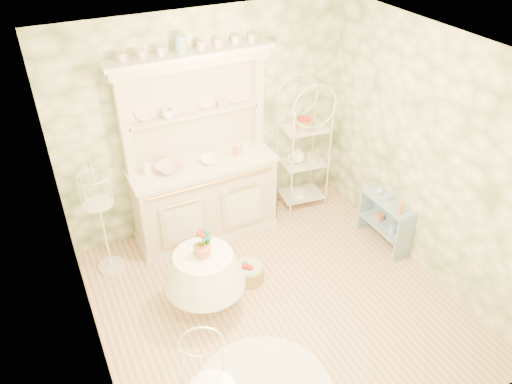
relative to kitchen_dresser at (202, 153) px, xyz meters
name	(u,v)px	position (x,y,z in m)	size (l,w,h in m)	color
floor	(277,304)	(0.20, -1.52, -1.15)	(3.60, 3.60, 0.00)	tan
ceiling	(285,58)	(0.20, -1.52, 1.56)	(3.60, 3.60, 0.00)	white
wall_left	(80,259)	(-1.60, -1.52, 0.21)	(3.60, 3.60, 0.00)	#F5E8C3
wall_right	(429,158)	(2.00, -1.52, 0.21)	(3.60, 3.60, 0.00)	#F5E8C3
wall_back	(208,124)	(0.20, 0.28, 0.21)	(3.60, 3.60, 0.00)	#F5E8C3
wall_front	(411,342)	(0.20, -3.32, 0.21)	(3.60, 3.60, 0.00)	#F5E8C3
kitchen_dresser	(202,153)	(0.00, 0.00, 0.00)	(1.87, 0.61, 2.29)	beige
bakers_rack	(304,144)	(1.39, 0.00, -0.22)	(0.58, 0.41, 1.85)	white
side_shelf	(385,223)	(1.87, -1.18, -0.84)	(0.26, 0.70, 0.60)	#7D9DB8
round_table	(205,281)	(-0.48, -1.21, -0.78)	(0.66, 0.66, 0.72)	white
birdcage_stand	(101,216)	(-1.26, -0.15, -0.40)	(0.35, 0.35, 1.49)	white
floor_basket	(249,271)	(0.10, -1.05, -1.02)	(0.38, 0.38, 0.24)	tan
bowl_floral	(169,170)	(-0.41, 0.00, -0.13)	(0.31, 0.31, 0.08)	white
bowl_white	(210,162)	(0.08, -0.04, -0.13)	(0.23, 0.23, 0.07)	white
cup_left	(168,116)	(-0.31, 0.16, 0.47)	(0.14, 0.14, 0.11)	white
cup_right	(221,105)	(0.33, 0.16, 0.47)	(0.10, 0.10, 0.09)	white
potted_geranium	(205,243)	(-0.45, -1.21, -0.30)	(0.16, 0.11, 0.31)	#3F7238
bottle_amber	(400,208)	(1.83, -1.42, -0.46)	(0.07, 0.07, 0.17)	#BF6B3C
bottle_blue	(388,197)	(1.88, -1.15, -0.49)	(0.05, 0.05, 0.11)	#7DA2BF
bottle_glass	(380,191)	(1.88, -0.99, -0.50)	(0.07, 0.07, 0.09)	silver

